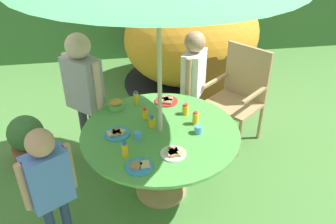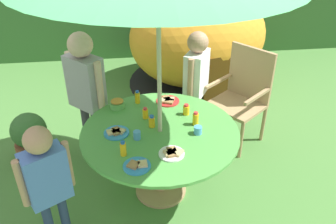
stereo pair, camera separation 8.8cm
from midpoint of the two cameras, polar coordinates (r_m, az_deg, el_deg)
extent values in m
cube|color=#477A38|center=(3.47, -1.86, -12.76)|extent=(10.00, 10.00, 0.02)
cylinder|color=tan|center=(3.45, -1.86, -12.46)|extent=(0.48, 0.48, 0.03)
cylinder|color=tan|center=(3.24, -1.96, -8.39)|extent=(0.10, 0.10, 0.67)
cylinder|color=#519E47|center=(3.03, -2.08, -3.32)|extent=(1.37, 1.37, 0.03)
cylinder|color=#B7AD8C|center=(2.80, -2.25, 4.10)|extent=(0.04, 0.04, 2.25)
cylinder|color=tan|center=(4.02, 5.00, -1.62)|extent=(0.04, 0.04, 0.44)
cylinder|color=tan|center=(3.80, 10.86, -4.34)|extent=(0.04, 0.04, 0.44)
cylinder|color=tan|center=(4.33, 8.59, 0.77)|extent=(0.04, 0.04, 0.44)
cylinder|color=tan|center=(4.13, 14.19, -1.62)|extent=(0.04, 0.04, 0.44)
cube|color=tan|center=(3.94, 9.96, 1.26)|extent=(0.71, 0.72, 0.04)
cube|color=tan|center=(3.96, 12.15, 6.36)|extent=(0.36, 0.44, 0.59)
cube|color=tan|center=(3.95, 7.28, 5.21)|extent=(0.40, 0.33, 0.03)
cube|color=tan|center=(3.73, 13.40, 2.84)|extent=(0.40, 0.33, 0.03)
ellipsoid|color=orange|center=(5.14, 3.57, 12.19)|extent=(2.35, 2.05, 1.42)
cylinder|color=black|center=(5.41, 3.32, 5.16)|extent=(2.51, 2.51, 0.01)
cube|color=#4B310D|center=(4.65, 7.81, 5.49)|extent=(0.55, 0.18, 0.64)
cylinder|color=brown|center=(4.05, -22.05, -6.11)|extent=(0.35, 0.35, 0.19)
sphere|color=#33602D|center=(3.91, -22.78, -3.18)|extent=(0.37, 0.37, 0.37)
cylinder|color=brown|center=(4.05, 3.59, -0.11)|extent=(0.08, 0.08, 0.58)
cylinder|color=brown|center=(3.94, 2.97, -1.12)|extent=(0.08, 0.08, 0.58)
cube|color=white|center=(3.74, 3.53, 6.28)|extent=(0.32, 0.38, 0.49)
cylinder|color=tan|center=(3.89, 4.38, 7.70)|extent=(0.06, 0.06, 0.44)
cylinder|color=tan|center=(3.57, 2.63, 5.44)|extent=(0.06, 0.06, 0.44)
sphere|color=tan|center=(3.60, 3.71, 11.34)|extent=(0.22, 0.22, 0.22)
cylinder|color=#3F3F47|center=(3.81, -14.01, -2.93)|extent=(0.09, 0.09, 0.63)
cylinder|color=#3F3F47|center=(3.71, -12.41, -3.72)|extent=(0.09, 0.09, 0.63)
cube|color=#99999E|center=(3.47, -14.36, 4.50)|extent=(0.40, 0.39, 0.53)
cylinder|color=#D8B293|center=(3.60, -16.58, 5.66)|extent=(0.07, 0.07, 0.48)
cylinder|color=#D8B293|center=(3.32, -12.09, 4.05)|extent=(0.07, 0.07, 0.48)
sphere|color=#D8B293|center=(3.32, -15.24, 10.36)|extent=(0.24, 0.24, 0.24)
cylinder|color=navy|center=(2.98, -16.97, -16.58)|extent=(0.07, 0.07, 0.51)
cube|color=#4C72C6|center=(2.65, -19.81, -10.20)|extent=(0.34, 0.29, 0.43)
cylinder|color=tan|center=(2.61, -23.33, -11.20)|extent=(0.06, 0.06, 0.39)
cylinder|color=tan|center=(2.67, -16.56, -8.49)|extent=(0.06, 0.06, 0.39)
sphere|color=tan|center=(2.46, -21.12, -4.71)|extent=(0.19, 0.19, 0.19)
cylinder|color=#66B259|center=(3.37, -9.19, 1.02)|extent=(0.14, 0.14, 0.05)
ellipsoid|color=gold|center=(3.35, -9.25, 1.61)|extent=(0.12, 0.12, 0.04)
cylinder|color=#338CD8|center=(3.01, -9.16, -3.53)|extent=(0.22, 0.22, 0.01)
cube|color=tan|center=(3.00, -8.52, -3.24)|extent=(0.09, 0.09, 0.02)
cube|color=#9E7547|center=(3.02, -9.29, -2.99)|extent=(0.08, 0.08, 0.02)
cube|color=tan|center=(2.99, -10.00, -3.46)|extent=(0.09, 0.09, 0.02)
cube|color=#9E7547|center=(2.99, -9.18, -3.47)|extent=(0.09, 0.09, 0.02)
cylinder|color=white|center=(2.76, -0.06, -6.80)|extent=(0.20, 0.20, 0.01)
cube|color=tan|center=(2.75, 0.84, -6.51)|extent=(0.12, 0.12, 0.02)
cube|color=#9E7547|center=(2.77, -0.06, -6.21)|extent=(0.08, 0.08, 0.02)
cube|color=tan|center=(2.74, -0.49, -6.65)|extent=(0.09, 0.09, 0.02)
cube|color=#9E7547|center=(2.73, -0.08, -6.85)|extent=(0.08, 0.08, 0.02)
cylinder|color=red|center=(3.44, -1.02, 1.79)|extent=(0.23, 0.23, 0.01)
cube|color=tan|center=(3.44, -0.51, 2.07)|extent=(0.08, 0.08, 0.02)
cube|color=#9E7547|center=(3.46, -1.26, 2.31)|extent=(0.08, 0.08, 0.02)
cube|color=tan|center=(3.43, -1.49, 1.95)|extent=(0.09, 0.09, 0.02)
cube|color=#9E7547|center=(3.40, -0.78, 1.74)|extent=(0.11, 0.11, 0.02)
cylinder|color=#338CD8|center=(2.65, -5.65, -8.85)|extent=(0.21, 0.21, 0.01)
cube|color=tan|center=(2.64, -4.73, -8.51)|extent=(0.07, 0.07, 0.02)
cube|color=#9E7547|center=(2.64, -6.20, -8.66)|extent=(0.11, 0.11, 0.02)
cylinder|color=yellow|center=(3.40, -5.98, 2.24)|extent=(0.05, 0.05, 0.11)
cylinder|color=blue|center=(3.37, -6.05, 3.21)|extent=(0.03, 0.03, 0.02)
cylinder|color=yellow|center=(3.23, 2.08, 0.35)|extent=(0.06, 0.06, 0.09)
cylinder|color=red|center=(3.20, 2.09, 1.15)|extent=(0.04, 0.04, 0.02)
cylinder|color=yellow|center=(3.05, -3.47, -1.68)|extent=(0.06, 0.06, 0.09)
cylinder|color=blue|center=(3.02, -3.51, -0.79)|extent=(0.04, 0.04, 0.02)
cylinder|color=yellow|center=(2.73, -7.95, -6.18)|extent=(0.05, 0.05, 0.11)
cylinder|color=blue|center=(2.70, -8.05, -5.08)|extent=(0.03, 0.03, 0.02)
cylinder|color=yellow|center=(3.17, -4.59, -0.34)|extent=(0.05, 0.05, 0.09)
cylinder|color=red|center=(3.14, -4.63, 0.47)|extent=(0.04, 0.04, 0.02)
cylinder|color=yellow|center=(3.09, 3.67, -1.09)|extent=(0.05, 0.05, 0.11)
cylinder|color=red|center=(3.05, 3.71, -0.11)|extent=(0.04, 0.04, 0.02)
cylinder|color=#4C99D8|center=(2.91, -5.82, -3.87)|extent=(0.06, 0.06, 0.07)
cylinder|color=#4C99D8|center=(2.98, 4.11, -2.87)|extent=(0.07, 0.07, 0.07)
camera|label=1|loc=(0.04, -90.84, -0.52)|focal=37.44mm
camera|label=2|loc=(0.04, 89.16, 0.52)|focal=37.44mm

